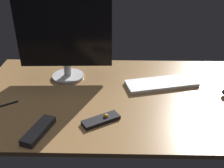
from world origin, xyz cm
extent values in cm
cube|color=olive|center=(0.00, 0.00, 1.00)|extent=(140.00, 84.00, 2.00)
cylinder|color=silver|center=(-26.79, 17.78, 2.80)|extent=(17.46, 17.46, 1.59)
cylinder|color=silver|center=(-26.79, 17.78, 6.67)|extent=(4.01, 4.01, 6.16)
cube|color=black|center=(-26.79, 17.78, 28.02)|extent=(49.12, 4.48, 36.54)
cube|color=white|center=(24.18, 10.10, 2.99)|extent=(39.41, 21.61, 1.97)
cube|color=black|center=(-6.04, -22.46, 2.81)|extent=(16.94, 13.29, 1.62)
sphere|color=orange|center=(-3.96, -21.19, 3.97)|extent=(2.01, 2.01, 2.01)
cube|color=#2D2D33|center=(-30.66, -30.81, 3.30)|extent=(10.85, 19.01, 2.60)
cylinder|color=black|center=(-52.14, -11.54, 2.42)|extent=(11.70, 8.08, 0.83)
camera|label=1|loc=(0.73, -116.39, 72.21)|focal=43.59mm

